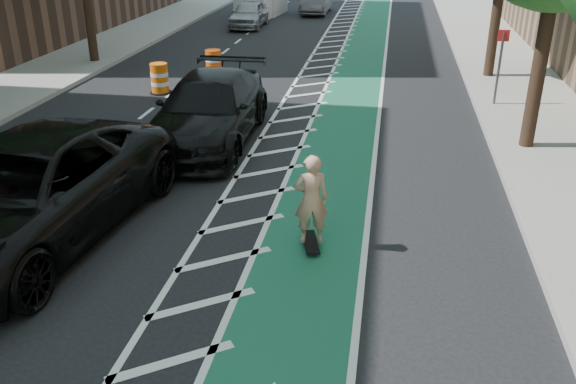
% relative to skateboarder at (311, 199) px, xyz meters
% --- Properties ---
extents(ground, '(120.00, 120.00, 0.00)m').
position_rel_skateboarder_xyz_m(ground, '(-2.98, -2.14, -0.98)').
color(ground, black).
rests_on(ground, ground).
extents(bike_lane, '(2.00, 90.00, 0.01)m').
position_rel_skateboarder_xyz_m(bike_lane, '(0.02, 7.86, -0.98)').
color(bike_lane, '#1A5B46').
rests_on(bike_lane, ground).
extents(buffer_strip, '(1.40, 90.00, 0.01)m').
position_rel_skateboarder_xyz_m(buffer_strip, '(-1.48, 7.86, -0.98)').
color(buffer_strip, silver).
rests_on(buffer_strip, ground).
extents(sidewalk_right, '(5.00, 90.00, 0.15)m').
position_rel_skateboarder_xyz_m(sidewalk_right, '(6.52, 7.86, -0.91)').
color(sidewalk_right, gray).
rests_on(sidewalk_right, ground).
extents(curb_right, '(0.12, 90.00, 0.16)m').
position_rel_skateboarder_xyz_m(curb_right, '(4.07, 7.86, -0.90)').
color(curb_right, gray).
rests_on(curb_right, ground).
extents(curb_left, '(0.12, 90.00, 0.16)m').
position_rel_skateboarder_xyz_m(curb_left, '(-10.03, 7.86, -0.90)').
color(curb_left, gray).
rests_on(curb_left, ground).
extents(sign_post, '(0.35, 0.08, 2.47)m').
position_rel_skateboarder_xyz_m(sign_post, '(4.62, 9.86, 0.37)').
color(sign_post, '#4C4C4C').
rests_on(sign_post, ground).
extents(skateboard, '(0.47, 0.93, 0.12)m').
position_rel_skateboarder_xyz_m(skateboard, '(0.00, 0.00, -0.89)').
color(skateboard, black).
rests_on(skateboard, ground).
extents(skateboarder, '(0.71, 0.56, 1.73)m').
position_rel_skateboarder_xyz_m(skateboarder, '(0.00, 0.00, 0.00)').
color(skateboarder, tan).
rests_on(skateboarder, skateboard).
extents(suv_near, '(3.96, 7.32, 1.95)m').
position_rel_skateboarder_xyz_m(suv_near, '(-5.28, -0.55, -0.01)').
color(suv_near, black).
rests_on(suv_near, ground).
extents(suv_far, '(2.60, 6.13, 1.76)m').
position_rel_skateboarder_xyz_m(suv_far, '(-3.50, 5.36, -0.10)').
color(suv_far, black).
rests_on(suv_far, ground).
extents(car_silver, '(1.68, 4.11, 1.40)m').
position_rel_skateboarder_xyz_m(car_silver, '(-6.56, 23.57, -0.29)').
color(car_silver, '#A09FA4').
rests_on(car_silver, ground).
extents(car_grey, '(1.57, 4.46, 1.47)m').
position_rel_skateboarder_xyz_m(car_grey, '(-3.56, 29.26, -0.25)').
color(car_grey, '#555459').
rests_on(car_grey, ground).
extents(box_truck, '(2.50, 4.71, 1.88)m').
position_rel_skateboarder_xyz_m(box_truck, '(-6.74, 27.92, -0.12)').
color(box_truck, silver).
rests_on(box_truck, ground).
extents(barrel_a, '(0.65, 0.65, 0.88)m').
position_rel_skateboarder_xyz_m(barrel_a, '(-6.78, 3.28, -0.57)').
color(barrel_a, orange).
rests_on(barrel_a, ground).
extents(barrel_b, '(0.76, 0.76, 1.03)m').
position_rel_skateboarder_xyz_m(barrel_b, '(-6.58, 9.83, -0.50)').
color(barrel_b, orange).
rests_on(barrel_b, ground).
extents(barrel_c, '(0.76, 0.76, 1.03)m').
position_rel_skateboarder_xyz_m(barrel_c, '(-5.38, 12.36, -0.50)').
color(barrel_c, '#FE560D').
rests_on(barrel_c, ground).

